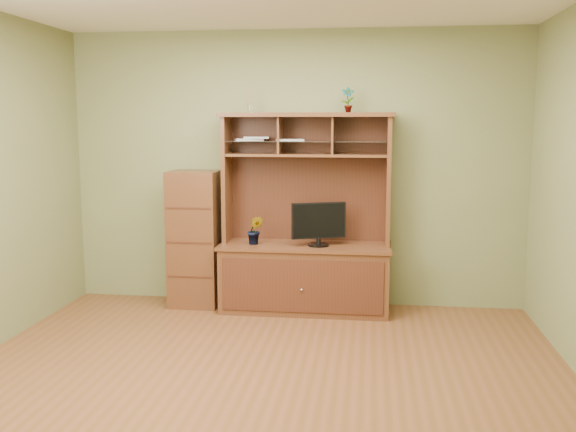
# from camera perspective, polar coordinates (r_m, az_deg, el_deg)

# --- Properties ---
(room) EXTENTS (4.54, 4.04, 2.74)m
(room) POSITION_cam_1_polar(r_m,az_deg,el_deg) (4.40, -2.43, 2.29)
(room) COLOR brown
(room) RESTS_ON ground
(media_hutch) EXTENTS (1.66, 0.61, 1.90)m
(media_hutch) POSITION_cam_1_polar(r_m,az_deg,el_deg) (6.20, 1.54, -3.65)
(media_hutch) COLOR #4D2516
(media_hutch) RESTS_ON room
(monitor) EXTENTS (0.50, 0.22, 0.41)m
(monitor) POSITION_cam_1_polar(r_m,az_deg,el_deg) (6.05, 2.74, -0.65)
(monitor) COLOR black
(monitor) RESTS_ON media_hutch
(orchid_plant) EXTENTS (0.16, 0.13, 0.28)m
(orchid_plant) POSITION_cam_1_polar(r_m,az_deg,el_deg) (6.14, -2.95, -1.27)
(orchid_plant) COLOR #355C1F
(orchid_plant) RESTS_ON media_hutch
(top_plant) EXTENTS (0.13, 0.09, 0.24)m
(top_plant) POSITION_cam_1_polar(r_m,az_deg,el_deg) (6.12, 5.34, 10.26)
(top_plant) COLOR #306F27
(top_plant) RESTS_ON media_hutch
(reed_diffuser) EXTENTS (0.05, 0.05, 0.25)m
(reed_diffuser) POSITION_cam_1_polar(r_m,az_deg,el_deg) (6.22, -3.39, 10.05)
(reed_diffuser) COLOR silver
(reed_diffuser) RESTS_ON media_hutch
(magazines) EXTENTS (0.70, 0.27, 0.04)m
(magazines) POSITION_cam_1_polar(r_m,az_deg,el_deg) (6.20, -2.11, 6.84)
(magazines) COLOR #BABABF
(magazines) RESTS_ON media_hutch
(side_cabinet) EXTENTS (0.48, 0.44, 1.34)m
(side_cabinet) POSITION_cam_1_polar(r_m,az_deg,el_deg) (6.41, -8.25, -2.00)
(side_cabinet) COLOR #4D2516
(side_cabinet) RESTS_ON room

